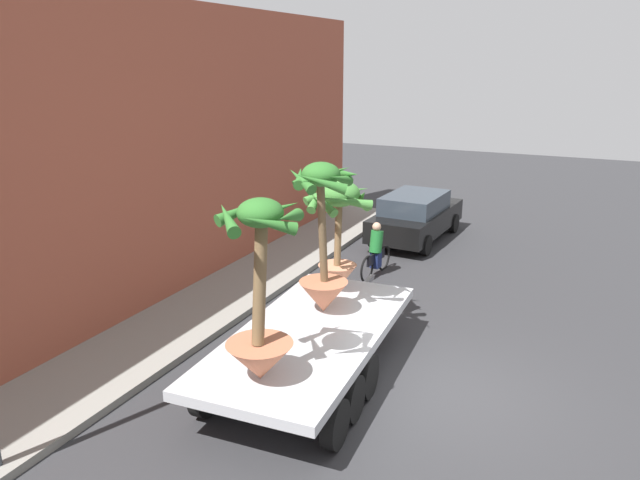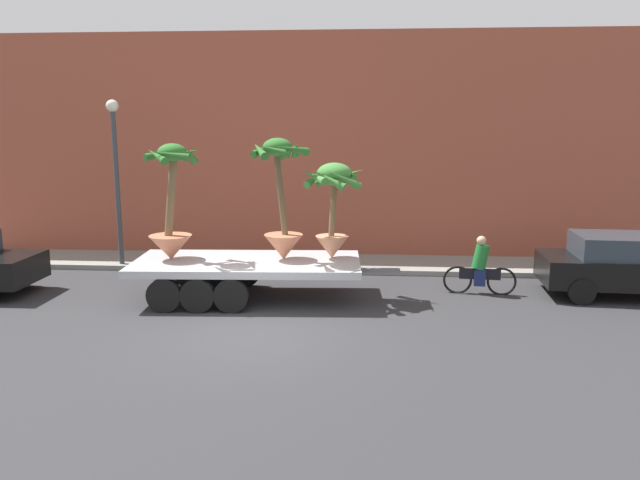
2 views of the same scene
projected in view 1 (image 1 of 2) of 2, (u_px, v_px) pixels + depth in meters
name	position (u px, v px, depth m)	size (l,w,h in m)	color
ground_plane	(445.00, 392.00, 10.90)	(60.00, 60.00, 0.00)	#2D2D30
sidewalk	(173.00, 327.00, 13.38)	(24.00, 2.20, 0.15)	gray
building_facade	(99.00, 165.00, 13.07)	(24.00, 1.20, 7.11)	#9E4C38
flatbed_trailer	(306.00, 347.00, 10.94)	(6.63, 2.78, 0.98)	#B7BABF
potted_palm_rear	(260.00, 307.00, 9.13)	(1.42, 1.43, 2.86)	#B26647
potted_palm_middle	(323.00, 244.00, 11.48)	(1.50, 1.45, 2.99)	#B26647
potted_palm_front	(338.00, 225.00, 12.66)	(1.69, 1.68, 2.39)	tan
cyclist	(376.00, 252.00, 16.60)	(1.84, 0.38, 1.54)	black
parked_car	(416.00, 216.00, 19.80)	(4.59, 2.12, 1.58)	black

